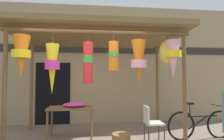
# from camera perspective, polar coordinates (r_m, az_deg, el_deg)

# --- Properties ---
(shop_facade) EXTENTS (11.59, 0.29, 3.98)m
(shop_facade) POSITION_cam_1_polar(r_m,az_deg,el_deg) (6.48, -7.42, 1.90)
(shop_facade) COLOR #9E8966
(shop_facade) RESTS_ON ground_plane
(market_stall_canopy) EXTENTS (4.27, 2.22, 2.76)m
(market_stall_canopy) POSITION_cam_1_polar(r_m,az_deg,el_deg) (4.64, -3.64, 7.78)
(market_stall_canopy) COLOR brown
(market_stall_canopy) RESTS_ON ground_plane
(display_table) EXTENTS (1.12, 0.62, 0.78)m
(display_table) POSITION_cam_1_polar(r_m,az_deg,el_deg) (4.88, -12.32, -12.08)
(display_table) COLOR brown
(display_table) RESTS_ON ground_plane
(flower_heap_on_table) EXTENTS (0.57, 0.40, 0.11)m
(flower_heap_on_table) POSITION_cam_1_polar(r_m,az_deg,el_deg) (4.85, -11.11, -10.25)
(flower_heap_on_table) COLOR #D13399
(flower_heap_on_table) RESTS_ON display_table
(folding_chair) EXTENTS (0.40, 0.40, 0.84)m
(folding_chair) POSITION_cam_1_polar(r_m,az_deg,el_deg) (4.65, 11.64, -14.74)
(folding_chair) COLOR beige
(folding_chair) RESTS_ON ground_plane
(wicker_basket_by_table) EXTENTS (0.42, 0.42, 0.24)m
(wicker_basket_by_table) POSITION_cam_1_polar(r_m,az_deg,el_deg) (4.51, 2.79, -20.18)
(wicker_basket_by_table) COLOR brown
(wicker_basket_by_table) RESTS_ON ground_plane
(parked_bicycle) EXTENTS (1.75, 0.44, 0.92)m
(parked_bicycle) POSITION_cam_1_polar(r_m,az_deg,el_deg) (5.32, 25.24, -14.68)
(parked_bicycle) COLOR black
(parked_bicycle) RESTS_ON ground_plane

